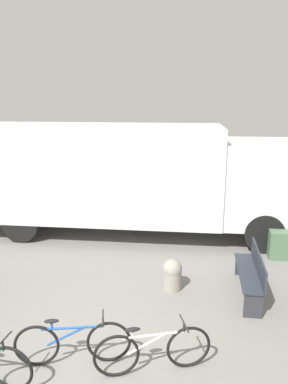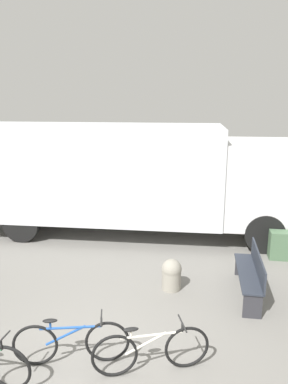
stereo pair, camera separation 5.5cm
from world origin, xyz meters
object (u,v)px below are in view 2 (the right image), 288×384
at_px(bicycle_middle, 71,342).
at_px(bicycle_far, 151,350).
at_px(park_bench, 252,272).
at_px(bollard_near_bench, 172,274).
at_px(utility_box, 282,245).
at_px(delivery_truck, 129,174).

height_order(bicycle_middle, bicycle_far, same).
relative_size(park_bench, bicycle_far, 1.10).
bearing_deg(bicycle_middle, park_bench, 27.22).
bearing_deg(bollard_near_bench, utility_box, 36.83).
distance_m(park_bench, utility_box, 2.19).
height_order(park_bench, bicycle_middle, park_bench).
height_order(bicycle_middle, utility_box, bicycle_middle).
distance_m(delivery_truck, bicycle_middle, 6.00).
xyz_separation_m(bicycle_middle, bicycle_far, (1.21, -0.00, 0.00)).
bearing_deg(bicycle_middle, utility_box, 35.42).
bearing_deg(bollard_near_bench, bicycle_far, -92.30).
distance_m(bicycle_middle, bollard_near_bench, 2.84).
bearing_deg(bicycle_middle, bollard_near_bench, 49.09).
bearing_deg(park_bench, utility_box, -26.50).
bearing_deg(delivery_truck, bicycle_far, -78.00).
bearing_deg(utility_box, park_bench, -116.69).
relative_size(park_bench, bicycle_middle, 1.07).
height_order(delivery_truck, bicycle_far, delivery_truck).
relative_size(delivery_truck, bicycle_far, 5.65).
relative_size(bollard_near_bench, utility_box, 0.94).
distance_m(delivery_truck, bollard_near_bench, 3.92).
height_order(park_bench, utility_box, park_bench).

